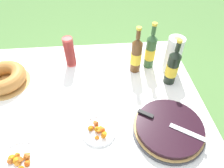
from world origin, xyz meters
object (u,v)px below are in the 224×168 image
Objects in this scene: cup_stack at (70,52)px; snack_plate_left at (19,162)px; bundt_cake at (3,78)px; cider_bottle_green at (150,51)px; serving_knife at (165,122)px; juice_bottle_red at (172,67)px; berry_tart at (169,128)px; cider_bottle_amber at (136,55)px; snack_plate_near at (99,130)px; paper_towel_roll at (173,55)px.

cup_stack is 1.03× the size of snack_plate_left.
cider_bottle_green is (1.01, 0.10, 0.08)m from bundt_cake.
juice_bottle_red is at bearing 103.25° from serving_knife.
cider_bottle_green is (0.03, 0.54, 0.07)m from serving_knife.
berry_tart is 1.13× the size of cider_bottle_green.
cider_bottle_amber is (-0.10, 0.52, 0.10)m from berry_tart.
juice_bottle_red reaches higher than cup_stack.
snack_plate_near is (-0.35, 0.01, -0.05)m from serving_knife.
juice_bottle_red is (0.14, 0.37, 0.06)m from serving_knife.
bundt_cake is 1.49× the size of snack_plate_left.
bundt_cake reaches higher than berry_tart.
berry_tart is 1.77× the size of snack_plate_left.
cider_bottle_green reaches higher than snack_plate_left.
cider_bottle_amber is at bearing 60.30° from snack_plate_near.
cup_stack reaches higher than snack_plate_near.
cider_bottle_green reaches higher than berry_tart.
serving_knife is at bearing -24.68° from bundt_cake.
cup_stack is 0.47m from cider_bottle_amber.
berry_tart is 0.54m from paper_towel_roll.
cup_stack is at bearing 167.18° from cider_bottle_amber.
serving_knife is 0.40m from juice_bottle_red.
juice_bottle_red is 1.27× the size of paper_towel_roll.
cider_bottle_amber is (-0.07, 0.50, 0.07)m from serving_knife.
snack_plate_left is at bearing -106.07° from cup_stack.
cider_bottle_green reaches higher than cider_bottle_amber.
cup_stack reaches higher than berry_tart.
serving_knife is 0.94× the size of cider_bottle_amber.
juice_bottle_red reaches higher than serving_knife.
cider_bottle_green is (0.57, -0.07, 0.02)m from cup_stack.
bundt_cake is 1.02m from cider_bottle_green.
cider_bottle_amber is (0.46, -0.11, 0.02)m from cup_stack.
snack_plate_left is (-0.67, -0.63, -0.12)m from cider_bottle_amber.
cider_bottle_amber is 1.03× the size of juice_bottle_red.
cup_stack is at bearing 165.38° from serving_knife.
paper_towel_roll reaches higher than snack_plate_left.
cup_stack is (-0.56, 0.63, 0.09)m from berry_tart.
snack_plate_left is (-0.75, -0.13, -0.05)m from serving_knife.
berry_tart is 0.57m from cider_bottle_green.
paper_towel_roll reaches higher than berry_tart.
paper_towel_roll is at bearing -3.41° from cider_bottle_amber.
cup_stack is at bearing 173.43° from cider_bottle_green.
bundt_cake reaches higher than snack_plate_near.
cup_stack is 0.72m from juice_bottle_red.
cider_bottle_amber reaches higher than cup_stack.
cider_bottle_amber is at bearing -159.80° from cider_bottle_green.
berry_tart is 1.71× the size of cup_stack.
juice_bottle_red is at bearing 29.11° from snack_plate_left.
cider_bottle_green is at bearing 120.44° from juice_bottle_red.
juice_bottle_red is at bearing -19.89° from cup_stack.
snack_plate_near is 0.89× the size of snack_plate_left.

